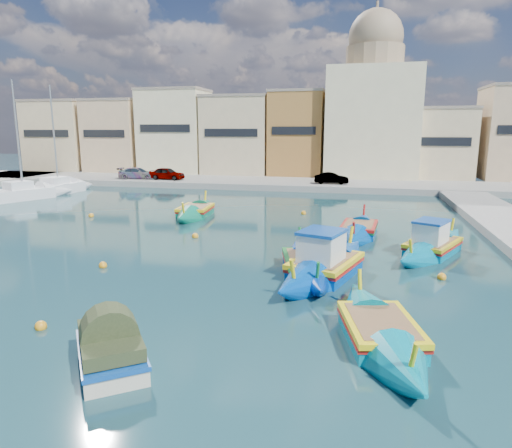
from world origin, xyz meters
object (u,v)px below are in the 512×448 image
(luzzu_blue_south, at_px, (307,266))
(luzzu_cyan_mid, at_px, (359,231))
(luzzu_green, at_px, (196,212))
(church_block, at_px, (372,107))
(luzzu_cyan_south, at_px, (380,334))
(yacht_north, at_px, (69,187))
(luzzu_turquoise_cabin, at_px, (432,247))
(luzzu_blue_cabin, at_px, (325,267))
(yacht_midnorth, at_px, (38,193))
(tender_near, at_px, (111,350))

(luzzu_blue_south, bearing_deg, luzzu_cyan_mid, 74.26)
(luzzu_green, distance_m, luzzu_blue_south, 14.35)
(church_block, bearing_deg, luzzu_cyan_south, -90.48)
(church_block, height_order, yacht_north, church_block)
(church_block, xyz_separation_m, luzzu_cyan_mid, (-1.01, -29.13, -8.16))
(luzzu_turquoise_cabin, distance_m, yacht_north, 35.01)
(luzzu_turquoise_cabin, height_order, luzzu_blue_cabin, luzzu_blue_cabin)
(luzzu_cyan_mid, xyz_separation_m, yacht_midnorth, (-27.82, 8.45, 0.18))
(luzzu_green, distance_m, tender_near, 20.78)
(luzzu_cyan_south, bearing_deg, yacht_north, 137.05)
(church_block, relative_size, tender_near, 5.94)
(luzzu_green, bearing_deg, luzzu_blue_south, -50.55)
(luzzu_blue_south, bearing_deg, church_block, 85.11)
(luzzu_cyan_south, bearing_deg, luzzu_blue_south, 114.47)
(church_block, relative_size, luzzu_green, 2.46)
(luzzu_turquoise_cabin, relative_size, yacht_midnorth, 0.76)
(luzzu_turquoise_cabin, height_order, luzzu_green, luzzu_turquoise_cabin)
(church_block, xyz_separation_m, luzzu_cyan_south, (-0.36, -42.83, -8.16))
(church_block, bearing_deg, yacht_midnorth, -144.34)
(church_block, bearing_deg, yacht_north, -150.03)
(church_block, relative_size, luzzu_blue_cabin, 2.14)
(luzzu_turquoise_cabin, bearing_deg, yacht_north, 152.88)
(luzzu_turquoise_cabin, distance_m, luzzu_cyan_south, 10.76)
(luzzu_blue_cabin, relative_size, tender_near, 2.78)
(luzzu_turquoise_cabin, xyz_separation_m, luzzu_green, (-14.79, 6.84, -0.06))
(tender_near, distance_m, yacht_north, 36.29)
(luzzu_blue_south, distance_m, tender_near, 9.93)
(yacht_north, bearing_deg, luzzu_cyan_south, -42.95)
(yacht_midnorth, bearing_deg, luzzu_green, -16.60)
(luzzu_cyan_mid, bearing_deg, yacht_north, 155.44)
(luzzu_cyan_mid, bearing_deg, luzzu_cyan_south, -87.28)
(yacht_north, distance_m, yacht_midnorth, 4.18)
(luzzu_cyan_south, relative_size, yacht_midnorth, 0.71)
(luzzu_green, height_order, luzzu_blue_south, luzzu_green)
(church_block, distance_m, luzzu_blue_cabin, 38.03)
(church_block, height_order, luzzu_green, church_block)
(church_block, bearing_deg, tender_near, -98.91)
(luzzu_blue_cabin, bearing_deg, luzzu_cyan_mid, 80.40)
(luzzu_blue_south, bearing_deg, yacht_north, 141.60)
(church_block, xyz_separation_m, yacht_midnorth, (-28.83, -20.68, -7.98))
(yacht_north, bearing_deg, luzzu_blue_cabin, -38.08)
(luzzu_blue_cabin, distance_m, tender_near, 9.93)
(luzzu_blue_south, xyz_separation_m, luzzu_cyan_south, (2.79, -6.12, 0.00))
(tender_near, height_order, yacht_midnorth, yacht_midnorth)
(luzzu_green, bearing_deg, church_block, 64.44)
(luzzu_blue_south, distance_m, yacht_midnorth, 30.27)
(church_block, xyz_separation_m, luzzu_green, (-12.26, -25.63, -8.15))
(luzzu_blue_south, bearing_deg, luzzu_turquoise_cabin, 36.75)
(yacht_north, bearing_deg, luzzu_cyan_mid, -24.56)
(luzzu_turquoise_cabin, xyz_separation_m, luzzu_blue_south, (-5.68, -4.24, -0.08))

